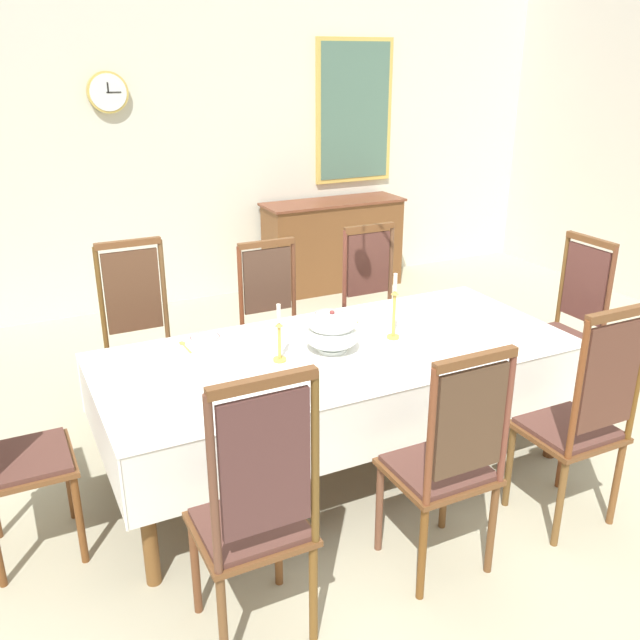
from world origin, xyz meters
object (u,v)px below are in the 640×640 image
at_px(chair_north_b, 275,320).
at_px(soup_tureen, 332,331).
at_px(dining_table, 338,361).
at_px(chair_head_west, 7,446).
at_px(chair_south_c, 582,417).
at_px(candlestick_west, 279,339).
at_px(sideboard, 333,245).
at_px(chair_south_a, 256,511).
at_px(chair_north_c, 376,301).
at_px(bowl_near_right, 205,339).
at_px(candlestick_east, 394,312).
at_px(spoon_primary, 346,315).
at_px(framed_painting, 354,112).
at_px(chair_head_east, 566,324).
at_px(mounted_clock, 108,92).
at_px(spoon_secondary, 183,344).
at_px(chair_north_a, 141,338).
at_px(bowl_near_left, 330,317).
at_px(chair_south_b, 448,460).

bearing_deg(chair_north_b, soup_tureen, 85.73).
bearing_deg(dining_table, chair_head_west, -180.00).
bearing_deg(chair_south_c, candlestick_west, 140.20).
bearing_deg(sideboard, chair_south_a, 58.94).
xyz_separation_m(chair_north_c, bowl_near_right, (-1.46, -0.57, 0.19)).
distance_m(candlestick_east, bowl_near_right, 1.07).
xyz_separation_m(spoon_primary, framed_painting, (1.60, 2.81, 0.98)).
xyz_separation_m(chair_south_a, chair_head_east, (2.58, 0.98, -0.02)).
bearing_deg(mounted_clock, sideboard, -6.84).
bearing_deg(dining_table, chair_north_b, 88.20).
bearing_deg(candlestick_east, sideboard, 68.70).
height_order(sideboard, framed_painting, framed_painting).
distance_m(spoon_secondary, framed_painting, 3.97).
bearing_deg(framed_painting, chair_north_b, -129.19).
relative_size(chair_north_a, candlestick_west, 3.80).
distance_m(candlestick_west, spoon_secondary, 0.60).
bearing_deg(chair_north_b, spoon_secondary, 34.80).
distance_m(chair_south_c, bowl_near_right, 2.01).
bearing_deg(candlestick_west, soup_tureen, -0.00).
relative_size(spoon_secondary, sideboard, 0.12).
relative_size(chair_head_east, bowl_near_left, 6.01).
height_order(soup_tureen, spoon_primary, soup_tureen).
distance_m(chair_north_c, candlestick_west, 1.55).
height_order(chair_north_b, framed_painting, framed_painting).
height_order(spoon_secondary, mounted_clock, mounted_clock).
height_order(bowl_near_right, sideboard, sideboard).
bearing_deg(chair_south_b, framed_painting, 66.31).
bearing_deg(candlestick_west, bowl_near_right, 124.73).
height_order(chair_south_c, framed_painting, framed_painting).
distance_m(chair_south_c, spoon_secondary, 2.12).
xyz_separation_m(chair_head_east, bowl_near_right, (-2.33, 0.40, 0.17)).
height_order(spoon_primary, framed_painting, framed_painting).
xyz_separation_m(chair_north_a, spoon_secondary, (0.12, -0.55, 0.14)).
height_order(soup_tureen, sideboard, soup_tureen).
height_order(dining_table, soup_tureen, soup_tureen).
bearing_deg(chair_north_b, chair_north_c, -179.89).
height_order(candlestick_east, bowl_near_left, candlestick_east).
bearing_deg(bowl_near_right, spoon_secondary, 167.32).
bearing_deg(chair_head_east, chair_head_west, 90.00).
bearing_deg(bowl_near_left, chair_head_east, -14.54).
distance_m(chair_north_a, chair_north_c, 1.70).
distance_m(chair_head_east, sideboard, 3.00).
bearing_deg(chair_north_c, chair_south_b, 67.85).
bearing_deg(chair_north_c, chair_north_a, -0.17).
relative_size(soup_tureen, framed_painting, 0.21).
bearing_deg(bowl_near_right, chair_north_c, 21.39).
bearing_deg(spoon_primary, candlestick_west, -150.23).
height_order(chair_south_a, spoon_primary, chair_south_a).
distance_m(chair_north_a, candlestick_west, 1.14).
height_order(bowl_near_right, framed_painting, framed_painting).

